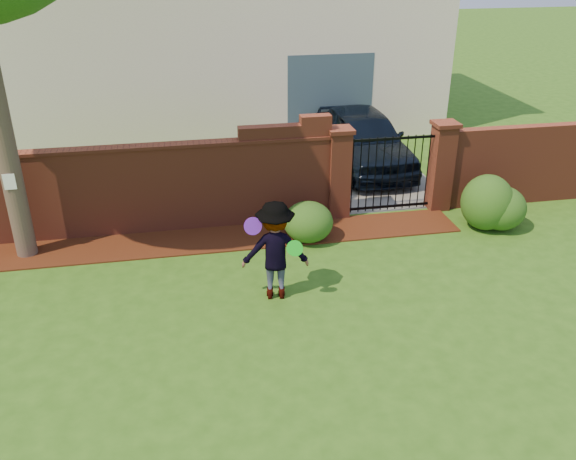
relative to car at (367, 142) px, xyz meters
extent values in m
cube|color=#2E5816|center=(-3.80, -6.53, -0.73)|extent=(80.00, 80.00, 0.01)
cube|color=#39160A|center=(-4.75, -3.20, -0.71)|extent=(11.10, 1.08, 0.03)
cube|color=maroon|center=(-5.95, -2.53, 0.13)|extent=(8.70, 0.25, 1.70)
cube|color=maroon|center=(-2.50, -2.53, 1.13)|extent=(1.80, 0.25, 0.30)
cube|color=maroon|center=(-1.90, -2.53, 1.36)|extent=(0.60, 0.25, 0.16)
cube|color=maroon|center=(-5.95, -2.53, 1.01)|extent=(8.70, 0.31, 0.06)
cube|color=maroon|center=(2.80, -2.53, 0.13)|extent=(4.00, 0.25, 1.70)
cube|color=maroon|center=(-1.40, -2.53, 0.18)|extent=(0.42, 0.42, 1.80)
cube|color=maroon|center=(-1.40, -2.53, 1.12)|extent=(0.50, 0.50, 0.08)
cube|color=maroon|center=(0.80, -2.53, 0.18)|extent=(0.42, 0.42, 1.80)
cube|color=maroon|center=(0.80, -2.53, 1.12)|extent=(0.50, 0.50, 0.08)
cylinder|color=black|center=(-1.11, -2.53, 0.13)|extent=(0.02, 0.02, 1.60)
cylinder|color=black|center=(-0.95, -2.53, 0.13)|extent=(0.02, 0.02, 1.60)
cylinder|color=black|center=(-0.79, -2.53, 0.13)|extent=(0.02, 0.02, 1.60)
cylinder|color=black|center=(-0.63, -2.53, 0.13)|extent=(0.02, 0.02, 1.60)
cylinder|color=black|center=(-0.47, -2.53, 0.13)|extent=(0.02, 0.02, 1.60)
cylinder|color=black|center=(-0.30, -2.53, 0.13)|extent=(0.02, 0.02, 1.60)
cylinder|color=black|center=(-0.14, -2.53, 0.13)|extent=(0.02, 0.02, 1.60)
cylinder|color=black|center=(0.02, -2.53, 0.13)|extent=(0.02, 0.02, 1.60)
cylinder|color=black|center=(0.18, -2.53, 0.13)|extent=(0.02, 0.02, 1.60)
cylinder|color=black|center=(0.34, -2.53, 0.13)|extent=(0.02, 0.02, 1.60)
cylinder|color=black|center=(0.50, -2.53, 0.13)|extent=(0.02, 0.02, 1.60)
cube|color=black|center=(-0.30, -2.53, -0.60)|extent=(1.78, 0.03, 0.05)
cube|color=black|center=(-0.30, -2.53, 0.88)|extent=(1.78, 0.03, 0.05)
cube|color=slate|center=(-0.30, 1.47, -0.72)|extent=(3.20, 8.00, 0.01)
cube|color=#F2E1CB|center=(-2.80, 5.47, 2.28)|extent=(12.00, 6.00, 6.00)
cube|color=#384C5B|center=(-0.30, 2.52, 0.48)|extent=(2.40, 0.12, 2.40)
imported|color=black|center=(0.00, 0.00, 0.00)|extent=(1.83, 4.30, 1.45)
cube|color=white|center=(-7.40, -3.32, 0.78)|extent=(0.20, 0.01, 0.28)
ellipsoid|color=#1B4A16|center=(-2.24, -3.52, -0.34)|extent=(0.94, 0.94, 0.77)
ellipsoid|color=#1B4A16|center=(1.31, -3.65, -0.17)|extent=(1.01, 1.01, 1.11)
ellipsoid|color=#1B4A16|center=(1.59, -3.71, -0.29)|extent=(0.98, 0.98, 0.87)
imported|color=gray|center=(-3.19, -5.39, 0.10)|extent=(1.13, 0.75, 1.64)
cylinder|color=#7121CF|center=(-3.54, -5.45, 0.60)|extent=(0.28, 0.09, 0.27)
cylinder|color=green|center=(-2.93, -5.63, 0.26)|extent=(0.26, 0.15, 0.26)
camera|label=1|loc=(-4.56, -13.65, 4.55)|focal=37.92mm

